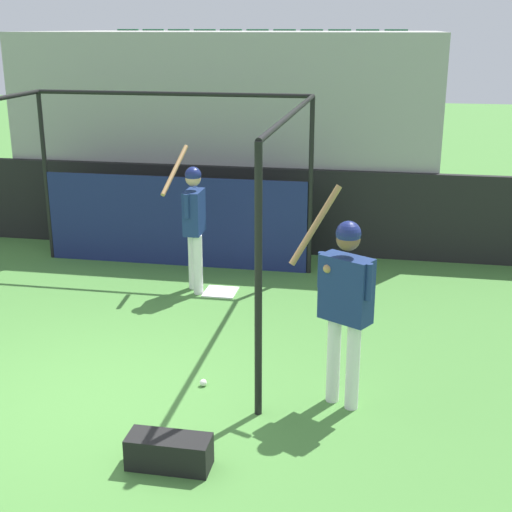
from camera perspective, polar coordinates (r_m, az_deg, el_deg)
The scene contains 9 objects.
ground_plane at distance 7.34m, azimuth -13.06°, elevation -11.18°, with size 60.00×60.00×0.00m, color #477F38.
outfield_wall at distance 11.66m, azimuth -3.34°, elevation 3.86°, with size 24.00×0.12×1.38m.
bleacher_section at distance 13.44m, azimuth -1.28°, elevation 10.25°, with size 7.05×4.00×3.46m.
batting_cage at distance 10.16m, azimuth -7.66°, elevation 4.33°, with size 4.17×4.21×2.62m.
home_plate at distance 9.88m, azimuth -2.85°, elevation -2.87°, with size 0.44×0.44×0.02m.
player_batter at distance 9.66m, azimuth -5.02°, elevation 3.11°, with size 0.55×0.91×1.93m.
player_waiting at distance 6.67m, azimuth 7.13°, elevation -3.15°, with size 0.82×0.58×2.11m.
equipment_bag at distance 6.18m, azimuth -6.96°, elevation -15.28°, with size 0.70×0.28×0.28m.
baseball at distance 7.42m, azimuth -4.24°, elevation -10.07°, with size 0.07×0.07×0.07m.
Camera 1 is at (2.75, -5.83, 3.51)m, focal length 50.00 mm.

